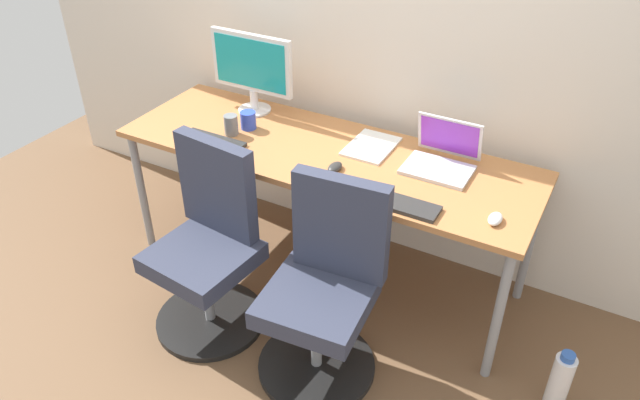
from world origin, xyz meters
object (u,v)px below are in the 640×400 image
Objects in this scene: water_bottle_on_floor at (560,381)px; coffee_mug at (248,120)px; open_laptop at (442,156)px; desktop_monitor at (252,68)px; office_chair_left at (209,248)px; office_chair_right at (324,292)px.

coffee_mug reaches higher than water_bottle_on_floor.
open_laptop is 1.02m from coffee_mug.
desktop_monitor is at bearing 176.38° from open_laptop.
office_chair_left is at bearing -75.70° from coffee_mug.
office_chair_left is at bearing -72.86° from desktop_monitor.
office_chair_right is at bearing -42.01° from desktop_monitor.
office_chair_left is 1.00× the size of office_chair_right.
water_bottle_on_floor is 0.65× the size of desktop_monitor.
office_chair_left is 10.22× the size of coffee_mug.
desktop_monitor reaches higher than office_chair_left.
office_chair_right is 1.04m from coffee_mug.
office_chair_left is 3.03× the size of open_laptop.
office_chair_right reaches higher than coffee_mug.
water_bottle_on_floor is at bearing 14.83° from office_chair_right.
desktop_monitor is at bearing 107.14° from office_chair_left.
open_laptop is (0.86, 0.70, 0.39)m from office_chair_left.
water_bottle_on_floor is (1.00, 0.26, -0.28)m from office_chair_right.
coffee_mug is at bearing 142.68° from office_chair_right.
desktop_monitor is 1.12m from open_laptop.
office_chair_left is 1.18m from open_laptop.
office_chair_right is 0.84m from open_laptop.
desktop_monitor reaches higher than coffee_mug.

